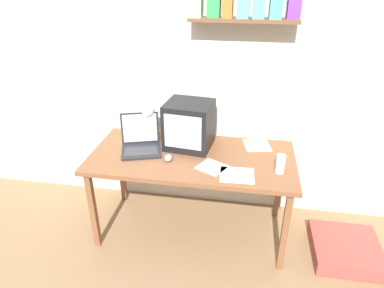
% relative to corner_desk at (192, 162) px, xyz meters
% --- Properties ---
extents(ground_plane, '(12.00, 12.00, 0.00)m').
position_rel_corner_desk_xyz_m(ground_plane, '(0.00, 0.00, -0.68)').
color(ground_plane, '#93714D').
extents(back_wall, '(5.60, 0.24, 2.60)m').
position_rel_corner_desk_xyz_m(back_wall, '(0.01, 0.48, 0.64)').
color(back_wall, beige).
rests_on(back_wall, ground_plane).
extents(corner_desk, '(1.58, 0.76, 0.74)m').
position_rel_corner_desk_xyz_m(corner_desk, '(0.00, 0.00, 0.00)').
color(corner_desk, brown).
rests_on(corner_desk, ground_plane).
extents(crt_monitor, '(0.39, 0.37, 0.37)m').
position_rel_corner_desk_xyz_m(crt_monitor, '(-0.05, 0.16, 0.25)').
color(crt_monitor, black).
rests_on(crt_monitor, corner_desk).
extents(laptop, '(0.38, 0.37, 0.27)m').
position_rel_corner_desk_xyz_m(laptop, '(-0.43, 0.05, 0.13)').
color(laptop, '#232326').
rests_on(laptop, corner_desk).
extents(desk_lamp, '(0.14, 0.19, 0.32)m').
position_rel_corner_desk_xyz_m(desk_lamp, '(-0.40, 0.20, 0.29)').
color(desk_lamp, silver).
rests_on(desk_lamp, corner_desk).
extents(juice_glass, '(0.07, 0.07, 0.14)m').
position_rel_corner_desk_xyz_m(juice_glass, '(0.66, -0.14, 0.12)').
color(juice_glass, white).
rests_on(juice_glass, corner_desk).
extents(computer_mouse, '(0.07, 0.11, 0.03)m').
position_rel_corner_desk_xyz_m(computer_mouse, '(-0.17, -0.09, 0.08)').
color(computer_mouse, gray).
rests_on(computer_mouse, corner_desk).
extents(open_notebook, '(0.25, 0.25, 0.00)m').
position_rel_corner_desk_xyz_m(open_notebook, '(0.17, -0.15, 0.06)').
color(open_notebook, white).
rests_on(open_notebook, corner_desk).
extents(printed_handout, '(0.24, 0.26, 0.00)m').
position_rel_corner_desk_xyz_m(printed_handout, '(0.50, 0.26, 0.06)').
color(printed_handout, white).
rests_on(printed_handout, corner_desk).
extents(loose_paper_near_laptop, '(0.25, 0.22, 0.00)m').
position_rel_corner_desk_xyz_m(loose_paper_near_laptop, '(0.36, -0.23, 0.06)').
color(loose_paper_near_laptop, white).
rests_on(loose_paper_near_laptop, corner_desk).
extents(floor_cushion, '(0.51, 0.51, 0.12)m').
position_rel_corner_desk_xyz_m(floor_cushion, '(1.25, -0.11, -0.61)').
color(floor_cushion, '#994941').
rests_on(floor_cushion, ground_plane).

